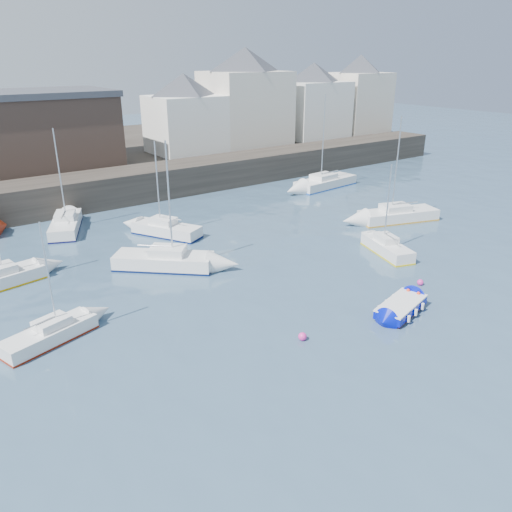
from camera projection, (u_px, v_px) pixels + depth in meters
water at (402, 360)px, 24.00m from camera, size 220.00×220.00×0.00m
quay_wall at (121, 186)px, 49.77m from camera, size 90.00×5.00×3.00m
land_strip at (68, 159)px, 63.34m from camera, size 90.00×32.00×2.80m
bldg_east_a at (246, 96)px, 63.15m from camera, size 13.36×13.36×11.80m
bldg_east_b at (313, 100)px, 69.09m from camera, size 11.88×11.88×9.95m
bldg_east_c at (358, 94)px, 73.78m from camera, size 11.14×11.14×10.95m
bldg_east_d at (185, 113)px, 58.43m from camera, size 11.14×11.14×8.95m
warehouse at (30, 130)px, 50.61m from camera, size 16.40×10.40×7.60m
blue_dinghy at (401, 307)px, 28.23m from camera, size 4.02×2.49×0.71m
sailboat_a at (50, 334)px, 25.43m from camera, size 5.10×2.96×6.32m
sailboat_b at (164, 260)px, 34.22m from camera, size 6.47×6.14×8.71m
sailboat_c at (387, 247)px, 36.73m from camera, size 3.02×5.22×6.55m
sailboat_d at (398, 215)px, 44.04m from camera, size 7.45×4.30×9.05m
sailboat_f at (166, 229)px, 40.46m from camera, size 4.40×6.00×7.56m
sailboat_g at (325, 182)px, 55.25m from camera, size 8.06×3.30×9.94m
sailboat_h at (66, 224)px, 41.66m from camera, size 4.38×6.75×8.30m
buoy_near at (302, 340)px, 25.73m from camera, size 0.44×0.44×0.44m
buoy_mid at (420, 285)px, 31.88m from camera, size 0.40×0.40×0.40m
buoy_far at (170, 248)px, 38.05m from camera, size 0.39×0.39×0.39m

